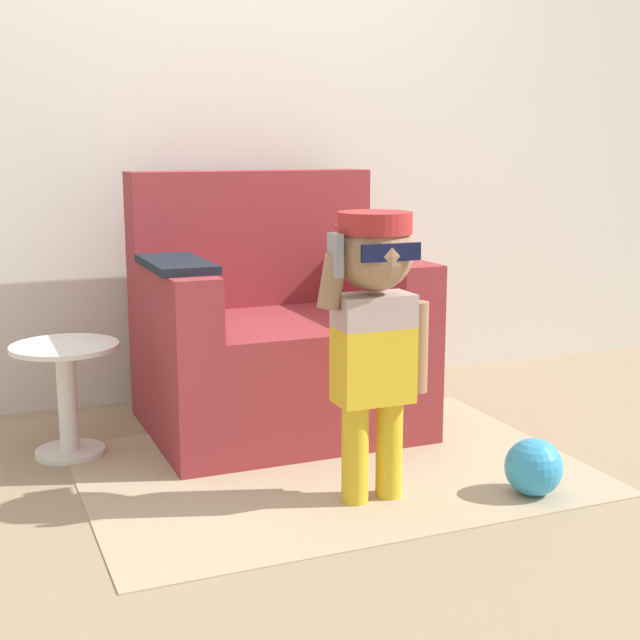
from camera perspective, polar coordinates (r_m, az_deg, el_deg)
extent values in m
plane|color=#998466|center=(3.64, -3.06, -6.77)|extent=(10.00, 10.00, 0.00)
cube|color=silver|center=(4.03, -6.15, 13.67)|extent=(10.00, 0.05, 2.60)
cube|color=maroon|center=(3.55, -2.68, -3.37)|extent=(1.01, 0.86, 0.46)
cube|color=maroon|center=(3.77, -4.46, 5.28)|extent=(1.01, 0.20, 0.56)
cube|color=maroon|center=(3.27, -9.13, 1.34)|extent=(0.17, 0.66, 0.23)
cube|color=maroon|center=(3.56, 4.26, 2.24)|extent=(0.17, 0.66, 0.23)
cube|color=black|center=(3.25, -9.20, 3.56)|extent=(0.21, 0.47, 0.03)
cylinder|color=gold|center=(2.84, 2.26, -8.54)|extent=(0.09, 0.09, 0.33)
cylinder|color=gold|center=(2.89, 4.45, -8.21)|extent=(0.09, 0.09, 0.33)
cube|color=gold|center=(2.78, 3.43, -2.87)|extent=(0.24, 0.14, 0.24)
cube|color=#B29993|center=(2.74, 3.47, 0.61)|extent=(0.24, 0.14, 0.10)
sphere|color=#997051|center=(2.72, 3.52, 4.34)|extent=(0.24, 0.24, 0.24)
cylinder|color=#B22828|center=(2.71, 3.54, 6.23)|extent=(0.23, 0.23, 0.07)
cube|color=#B22828|center=(2.81, 2.56, 5.93)|extent=(0.14, 0.11, 0.01)
cube|color=#0F1433|center=(2.62, 4.58, 4.33)|extent=(0.19, 0.01, 0.05)
cylinder|color=#997051|center=(2.84, 6.24, -1.73)|extent=(0.07, 0.07, 0.29)
cylinder|color=#997051|center=(2.67, 0.79, 2.48)|extent=(0.10, 0.07, 0.17)
cube|color=gray|center=(2.64, 0.99, 4.17)|extent=(0.02, 0.07, 0.13)
cylinder|color=white|center=(3.43, -15.68, -8.11)|extent=(0.25, 0.25, 0.02)
cylinder|color=white|center=(3.38, -15.85, -5.08)|extent=(0.07, 0.07, 0.40)
cylinder|color=white|center=(3.33, -16.04, -1.65)|extent=(0.39, 0.39, 0.02)
cube|color=tan|center=(3.17, 0.75, -9.45)|extent=(1.70, 1.23, 0.01)
sphere|color=#3399D1|center=(3.00, 13.51, -9.15)|extent=(0.19, 0.19, 0.19)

